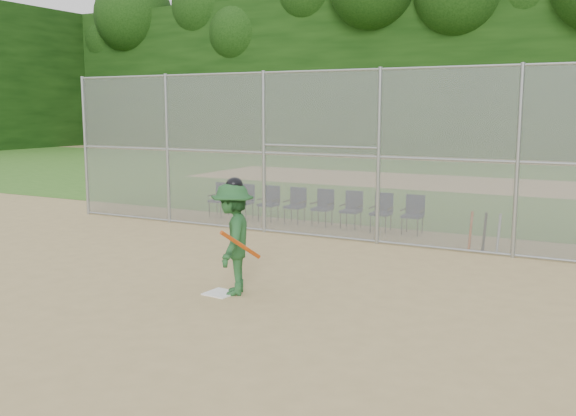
% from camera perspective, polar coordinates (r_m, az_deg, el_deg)
% --- Properties ---
extents(ground, '(100.00, 100.00, 0.00)m').
position_cam_1_polar(ground, '(11.05, -6.12, -7.41)').
color(ground, tan).
rests_on(ground, ground).
extents(grass_strip, '(100.00, 100.00, 0.00)m').
position_cam_1_polar(grass_strip, '(27.60, 15.22, 2.10)').
color(grass_strip, '#35681F').
rests_on(grass_strip, ground).
extents(dirt_patch_far, '(24.00, 24.00, 0.00)m').
position_cam_1_polar(dirt_patch_far, '(27.60, 15.22, 2.11)').
color(dirt_patch_far, tan).
rests_on(dirt_patch_far, ground).
extents(backstop_fence, '(16.09, 0.09, 4.00)m').
position_cam_1_polar(backstop_fence, '(15.05, 4.47, 4.94)').
color(backstop_fence, gray).
rests_on(backstop_fence, ground).
extents(treeline, '(81.00, 60.00, 11.00)m').
position_cam_1_polar(treeline, '(29.49, 16.54, 13.15)').
color(treeline, black).
rests_on(treeline, ground).
extents(home_plate, '(0.50, 0.50, 0.02)m').
position_cam_1_polar(home_plate, '(10.93, -6.03, -7.53)').
color(home_plate, white).
rests_on(home_plate, ground).
extents(batter_at_plate, '(1.16, 1.44, 1.97)m').
position_cam_1_polar(batter_at_plate, '(10.70, -4.92, -2.67)').
color(batter_at_plate, '#205227').
rests_on(batter_at_plate, ground).
extents(spare_bats, '(0.66, 0.33, 0.84)m').
position_cam_1_polar(spare_bats, '(14.68, 17.07, -2.04)').
color(spare_bats, '#D84C14').
rests_on(spare_bats, ground).
extents(chair_0, '(0.54, 0.52, 0.96)m').
position_cam_1_polar(chair_0, '(18.60, -6.17, 0.73)').
color(chair_0, '#10193C').
rests_on(chair_0, ground).
extents(chair_1, '(0.54, 0.52, 0.96)m').
position_cam_1_polar(chair_1, '(18.16, -4.02, 0.56)').
color(chair_1, '#10193C').
rests_on(chair_1, ground).
extents(chair_2, '(0.54, 0.52, 0.96)m').
position_cam_1_polar(chair_2, '(17.75, -1.77, 0.38)').
color(chair_2, '#10193C').
rests_on(chair_2, ground).
extents(chair_3, '(0.54, 0.52, 0.96)m').
position_cam_1_polar(chair_3, '(17.36, 0.58, 0.20)').
color(chair_3, '#10193C').
rests_on(chair_3, ground).
extents(chair_4, '(0.54, 0.52, 0.96)m').
position_cam_1_polar(chair_4, '(17.00, 3.04, 0.01)').
color(chair_4, '#10193C').
rests_on(chair_4, ground).
extents(chair_5, '(0.54, 0.52, 0.96)m').
position_cam_1_polar(chair_5, '(16.68, 5.60, -0.19)').
color(chair_5, '#10193C').
rests_on(chair_5, ground).
extents(chair_6, '(0.54, 0.52, 0.96)m').
position_cam_1_polar(chair_6, '(16.39, 8.25, -0.40)').
color(chair_6, '#10193C').
rests_on(chair_6, ground).
extents(chair_7, '(0.54, 0.52, 0.96)m').
position_cam_1_polar(chair_7, '(16.14, 11.00, -0.62)').
color(chair_7, '#10193C').
rests_on(chair_7, ground).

